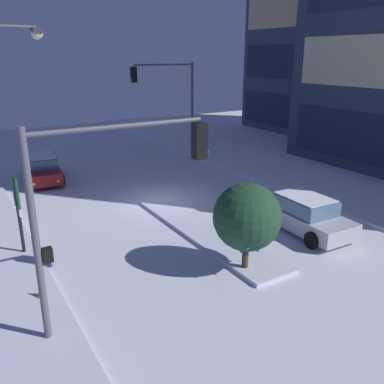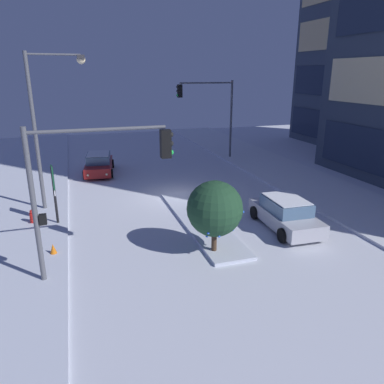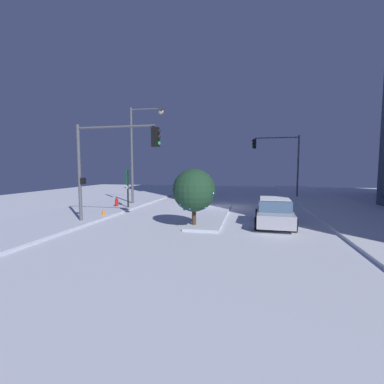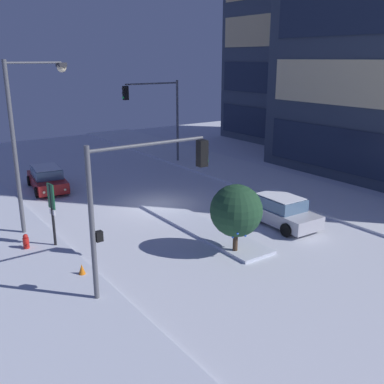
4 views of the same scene
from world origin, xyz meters
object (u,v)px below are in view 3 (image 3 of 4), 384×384
at_px(traffic_light_corner_near_right, 111,155).
at_px(fire_hydrant, 117,203).
at_px(construction_cone, 104,213).
at_px(street_lamp_arched, 140,143).
at_px(traffic_light_corner_far_left, 280,154).
at_px(car_far, 274,212).
at_px(car_near, 190,191).
at_px(parking_info_sign, 128,184).
at_px(decorated_tree_median, 194,190).

height_order(traffic_light_corner_near_right, fire_hydrant, traffic_light_corner_near_right).
height_order(fire_hydrant, construction_cone, fire_hydrant).
bearing_deg(street_lamp_arched, traffic_light_corner_far_left, 32.12).
bearing_deg(car_far, street_lamp_arched, 61.67).
xyz_separation_m(street_lamp_arched, fire_hydrant, (2.05, -1.18, -4.87)).
distance_m(car_near, construction_cone, 13.09).
xyz_separation_m(car_near, street_lamp_arched, (6.99, -2.68, 4.54)).
height_order(car_far, construction_cone, car_far).
distance_m(car_near, traffic_light_corner_far_left, 10.29).
bearing_deg(parking_info_sign, street_lamp_arched, 81.92).
relative_size(street_lamp_arched, decorated_tree_median, 2.62).
distance_m(car_far, parking_info_sign, 11.08).
xyz_separation_m(car_near, parking_info_sign, (9.42, -2.71, 1.20)).
height_order(traffic_light_corner_far_left, parking_info_sign, traffic_light_corner_far_left).
relative_size(traffic_light_corner_near_right, parking_info_sign, 1.85).
bearing_deg(traffic_light_corner_far_left, street_lamp_arched, 35.83).
xyz_separation_m(traffic_light_corner_far_left, traffic_light_corner_near_right, (16.49, -10.47, -0.72)).
bearing_deg(traffic_light_corner_far_left, car_near, 10.43).
bearing_deg(construction_cone, parking_info_sign, 178.39).
height_order(fire_hydrant, decorated_tree_median, decorated_tree_median).
distance_m(traffic_light_corner_near_right, decorated_tree_median, 4.97).
distance_m(car_far, street_lamp_arched, 12.86).
relative_size(traffic_light_corner_near_right, fire_hydrant, 6.90).
relative_size(car_far, traffic_light_corner_far_left, 0.69).
bearing_deg(car_near, street_lamp_arched, -13.55).
bearing_deg(car_near, decorated_tree_median, 21.03).
distance_m(car_near, street_lamp_arched, 8.76).
distance_m(street_lamp_arched, decorated_tree_median, 10.28).
bearing_deg(street_lamp_arched, car_near, 65.27).
bearing_deg(decorated_tree_median, street_lamp_arched, -140.59).
distance_m(street_lamp_arched, fire_hydrant, 5.41).
height_order(traffic_light_corner_near_right, construction_cone, traffic_light_corner_near_right).
xyz_separation_m(car_near, decorated_tree_median, (14.51, 3.50, 1.25)).
bearing_deg(parking_info_sign, decorated_tree_median, -46.95).
distance_m(traffic_light_corner_far_left, parking_info_sign, 16.66).
bearing_deg(traffic_light_corner_far_left, traffic_light_corner_near_right, 57.59).
xyz_separation_m(fire_hydrant, construction_cone, (3.75, 1.07, -0.11)).
bearing_deg(car_near, parking_info_sign, -8.55).
relative_size(traffic_light_corner_far_left, parking_info_sign, 2.19).
bearing_deg(car_near, fire_hydrant, -15.70).
bearing_deg(car_far, traffic_light_corner_near_right, 102.99).
height_order(street_lamp_arched, fire_hydrant, street_lamp_arched).
bearing_deg(decorated_tree_median, parking_info_sign, -129.36).
height_order(car_far, parking_info_sign, parking_info_sign).
bearing_deg(car_far, fire_hydrant, 72.79).
relative_size(street_lamp_arched, fire_hydrant, 10.13).
distance_m(car_near, parking_info_sign, 9.88).
height_order(street_lamp_arched, construction_cone, street_lamp_arched).
relative_size(car_far, street_lamp_arched, 0.56).
bearing_deg(decorated_tree_median, construction_cone, -105.38).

